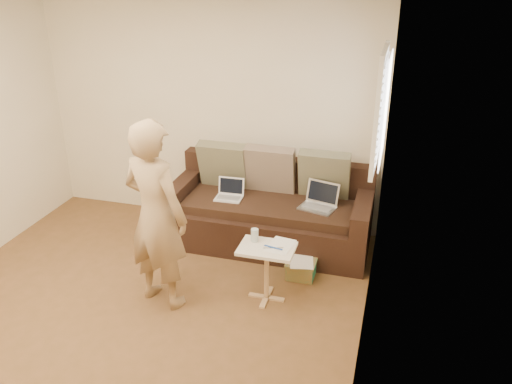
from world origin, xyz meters
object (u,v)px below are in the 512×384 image
Objects in this scene: person at (156,215)px; striped_box at (301,268)px; sofa at (269,208)px; laptop_silver at (317,209)px; laptop_white at (229,199)px; drinking_glass at (255,235)px; side_table at (267,273)px.

striped_box is at bearing -131.92° from person.
sofa reaches higher than laptop_silver.
laptop_white is (-0.44, -0.08, 0.10)m from sofa.
person reaches higher than sofa.
person reaches higher than drinking_glass.
person is 1.60m from striped_box.
laptop_white is at bearing 151.98° from striped_box.
sofa is 0.46m from laptop_white.
person is 0.91m from drinking_glass.
laptop_silver is at bearing 64.57° from drinking_glass.
striped_box is (0.93, -0.49, -0.43)m from laptop_white.
person reaches higher than laptop_silver.
striped_box is (1.17, 0.74, -0.79)m from person.
striped_box is (0.38, 0.38, -0.52)m from drinking_glass.
drinking_glass reaches higher than striped_box.
laptop_silver is 1.79m from person.
sofa is at bearing -101.79° from person.
laptop_silver is 3.02× the size of drinking_glass.
laptop_white is 1.31m from person.
striped_box is (0.24, 0.46, -0.19)m from side_table.
side_table is (0.69, -0.96, -0.24)m from laptop_white.
sofa reaches higher than striped_box.
laptop_white is at bearing -163.93° from laptop_silver.
striped_box is at bearing 62.66° from side_table.
striped_box is (-0.05, -0.52, -0.43)m from laptop_silver.
drinking_glass is (0.55, -0.88, 0.10)m from laptop_white.
laptop_silver is 0.20× the size of person.
striped_box is at bearing 45.23° from drinking_glass.
laptop_silver is at bearing 73.60° from side_table.
person is 6.02× the size of striped_box.
striped_box is (0.49, -0.58, -0.33)m from sofa.
person is at bearing -147.66° from striped_box.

